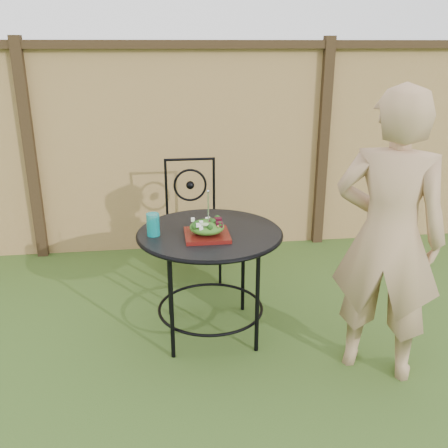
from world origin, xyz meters
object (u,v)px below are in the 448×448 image
Objects in this scene: patio_chair at (192,216)px; salad_plate at (207,235)px; patio_table at (210,252)px; diner at (388,238)px.

salad_plate is at bearing -88.87° from patio_chair.
patio_chair reaches higher than salad_plate.
diner is (0.93, -0.51, 0.24)m from patio_table.
patio_chair is at bearing -24.93° from diner.
diner is at bearing -56.37° from patio_chair.
patio_chair is 0.57× the size of diner.
patio_table is 1.09m from diner.
patio_chair is 1.08m from salad_plate.
patio_table is at bearing 2.66° from diner.
diner is 6.15× the size of salad_plate.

